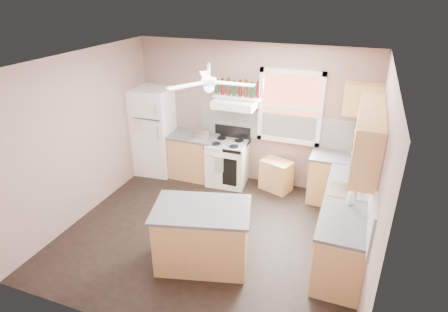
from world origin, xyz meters
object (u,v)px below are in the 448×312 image
at_px(stove, 228,163).
at_px(cart, 276,176).
at_px(toaster, 202,134).
at_px(refrigerator, 154,131).
at_px(island, 202,237).

distance_m(stove, cart, 0.98).
xyz_separation_m(toaster, stove, (0.51, 0.06, -0.56)).
bearing_deg(toaster, refrigerator, 161.33).
distance_m(toaster, cart, 1.64).
bearing_deg(cart, refrigerator, -157.88).
distance_m(refrigerator, toaster, 1.09).
xyz_separation_m(refrigerator, cart, (2.56, 0.09, -0.61)).
relative_size(stove, island, 0.70).
bearing_deg(island, cart, 63.83).
distance_m(toaster, stove, 0.76).
relative_size(refrigerator, stove, 2.07).
height_order(toaster, stove, toaster).
xyz_separation_m(refrigerator, stove, (1.59, 0.02, -0.46)).
bearing_deg(cart, island, -81.37).
relative_size(stove, cart, 1.54).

